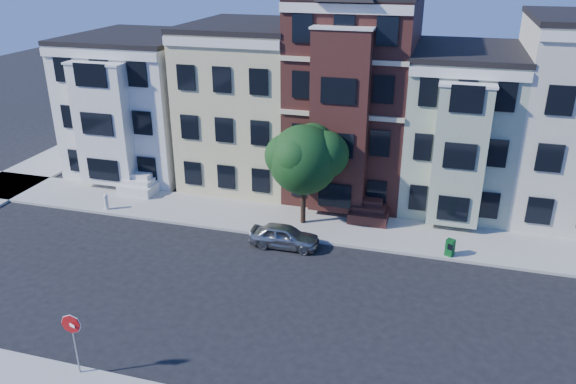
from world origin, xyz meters
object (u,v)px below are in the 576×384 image
(street_tree, at_px, (304,164))
(stop_sign, at_px, (74,340))
(newspaper_box, at_px, (450,248))
(fire_hydrant, at_px, (106,203))
(parked_car, at_px, (284,236))

(street_tree, bearing_deg, stop_sign, -108.31)
(street_tree, height_order, newspaper_box, street_tree)
(fire_hydrant, distance_m, stop_sign, 14.61)
(fire_hydrant, bearing_deg, parked_car, -6.34)
(street_tree, xyz_separation_m, parked_car, (-0.29, -2.79, -3.05))
(fire_hydrant, bearing_deg, street_tree, 7.35)
(street_tree, distance_m, newspaper_box, 8.82)
(street_tree, relative_size, fire_hydrant, 9.26)
(stop_sign, bearing_deg, newspaper_box, 62.08)
(parked_car, distance_m, fire_hydrant, 11.52)
(newspaper_box, height_order, fire_hydrant, newspaper_box)
(street_tree, bearing_deg, fire_hydrant, -172.65)
(newspaper_box, bearing_deg, street_tree, -166.80)
(parked_car, xyz_separation_m, newspaper_box, (8.38, 1.15, -0.03))
(fire_hydrant, height_order, stop_sign, stop_sign)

